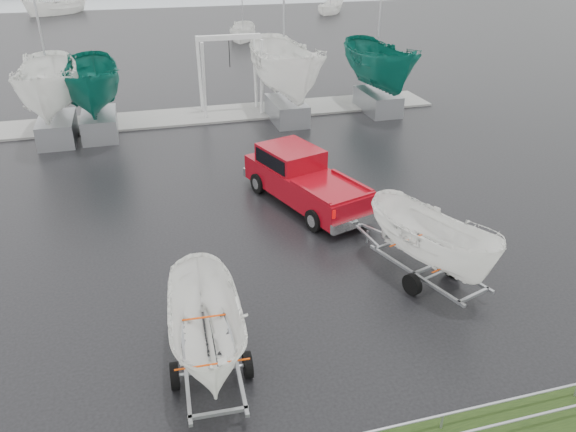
{
  "coord_description": "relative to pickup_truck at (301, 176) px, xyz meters",
  "views": [
    {
      "loc": [
        -1.13,
        -16.2,
        8.94
      ],
      "look_at": [
        2.91,
        -1.7,
        1.2
      ],
      "focal_mm": 35.0,
      "sensor_mm": 36.0,
      "label": 1
    }
  ],
  "objects": [
    {
      "name": "keelboat_2",
      "position": [
        2.06,
        9.41,
        3.75
      ],
      "size": [
        2.98,
        3.2,
        11.16
      ],
      "color": "#95989D",
      "rests_on": "ground"
    },
    {
      "name": "moored_boat_3",
      "position": [
        17.97,
        47.9,
        -0.97
      ],
      "size": [
        3.18,
        3.2,
        10.99
      ],
      "rotation": [
        0.0,
        0.0,
        2.5
      ],
      "color": "white",
      "rests_on": "ground"
    },
    {
      "name": "moored_boat_2",
      "position": [
        4.67,
        33.55,
        -0.97
      ],
      "size": [
        2.79,
        2.83,
        10.95
      ],
      "rotation": [
        0.0,
        0.0,
        5.99
      ],
      "color": "white",
      "rests_on": "ground"
    },
    {
      "name": "pickup_truck",
      "position": [
        0.0,
        0.0,
        0.0
      ],
      "size": [
        3.54,
        5.96,
        1.88
      ],
      "rotation": [
        0.0,
        0.0,
        0.31
      ],
      "color": "maroon",
      "rests_on": "ground"
    },
    {
      "name": "keelboat_3",
      "position": [
        7.25,
        9.71,
        3.22
      ],
      "size": [
        2.64,
        3.2,
        10.82
      ],
      "color": "#95989D",
      "rests_on": "ground"
    },
    {
      "name": "ground_plane",
      "position": [
        -4.32,
        -1.59,
        -0.98
      ],
      "size": [
        120.0,
        120.0,
        0.0
      ],
      "primitive_type": "plane",
      "color": "black",
      "rests_on": "ground"
    },
    {
      "name": "mast_rack_2",
      "position": [
        -0.32,
        -11.09,
        -0.63
      ],
      "size": [
        7.0,
        0.56,
        0.06
      ],
      "color": "#95989D",
      "rests_on": "ground"
    },
    {
      "name": "moored_boat_1",
      "position": [
        -12.9,
        55.63,
        -0.98
      ],
      "size": [
        4.29,
        4.28,
        12.02
      ],
      "rotation": [
        0.0,
        0.0,
        5.36
      ],
      "color": "white",
      "rests_on": "ground"
    },
    {
      "name": "keelboat_1",
      "position": [
        -7.19,
        9.61,
        3.06
      ],
      "size": [
        2.54,
        3.2,
        7.85
      ],
      "color": "#95989D",
      "rests_on": "ground"
    },
    {
      "name": "dock",
      "position": [
        -4.32,
        11.41,
        -0.93
      ],
      "size": [
        30.0,
        3.0,
        0.12
      ],
      "primitive_type": "cube",
      "color": "gray",
      "rests_on": "ground"
    },
    {
      "name": "boat_hoist",
      "position": [
        -0.45,
        11.41,
        1.69
      ],
      "size": [
        3.3,
        2.18,
        4.12
      ],
      "color": "silver",
      "rests_on": "ground"
    },
    {
      "name": "trailer_hitched",
      "position": [
        1.93,
        -6.01,
        1.72
      ],
      "size": [
        2.22,
        3.79,
        4.98
      ],
      "rotation": [
        0.0,
        0.0,
        0.31
      ],
      "color": "#95989D",
      "rests_on": "ground"
    },
    {
      "name": "keelboat_0",
      "position": [
        -9.09,
        9.41,
        3.28
      ],
      "size": [
        2.67,
        3.2,
        10.85
      ],
      "color": "#95989D",
      "rests_on": "ground"
    },
    {
      "name": "trailer_parked",
      "position": [
        -4.53,
        -8.1,
        1.65
      ],
      "size": [
        1.81,
        3.65,
        4.84
      ],
      "rotation": [
        0.0,
        0.0,
        -0.05
      ],
      "color": "#95989D",
      "rests_on": "ground"
    }
  ]
}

